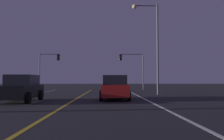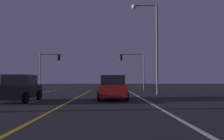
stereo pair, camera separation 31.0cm
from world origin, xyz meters
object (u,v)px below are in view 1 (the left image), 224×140
Objects in this scene: traffic_light_near_left at (49,63)px; street_lamp_right_far at (152,37)px; car_lead_same_lane at (114,88)px; car_oncoming at (21,89)px; traffic_light_near_right at (131,63)px.

street_lamp_right_far is (12.56, -12.32, 1.58)m from traffic_light_near_left.
traffic_light_near_left is at bearing -44.45° from street_lamp_right_far.
car_lead_same_lane is 20.31m from traffic_light_near_left.
car_oncoming is at bearing 37.38° from street_lamp_right_far.
street_lamp_right_far is at bearing -44.45° from traffic_light_near_left.
car_oncoming is 21.87m from traffic_light_near_right.
traffic_light_near_right is 12.44m from street_lamp_right_far.
car_oncoming is 0.83× the size of traffic_light_near_left.
street_lamp_right_far reaches higher than traffic_light_near_left.
car_lead_same_lane is at bearing 80.55° from traffic_light_near_right.
car_lead_same_lane is 0.83× the size of traffic_light_near_right.
traffic_light_near_right is at bearing 155.57° from car_oncoming.
car_oncoming is at bearing 65.57° from traffic_light_near_right.
traffic_light_near_right is at bearing -9.45° from car_lead_same_lane.
traffic_light_near_right is 0.60× the size of street_lamp_right_far.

